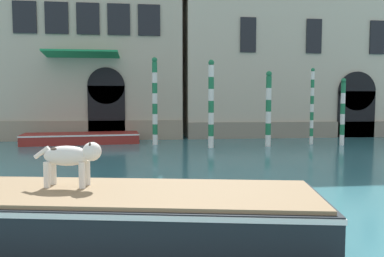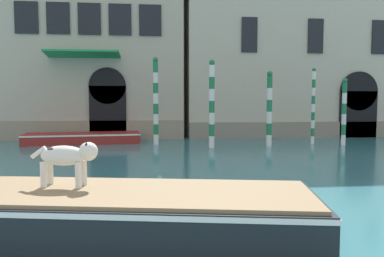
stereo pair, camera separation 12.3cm
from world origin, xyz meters
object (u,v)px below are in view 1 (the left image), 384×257
object	(u,v)px
dog_on_deck	(72,157)
mooring_pole_4	(268,109)
mooring_pole_3	(155,101)
mooring_pole_0	(211,104)
boat_moored_near_palazzo	(82,138)
mooring_pole_2	(312,106)
boat_foreground	(135,211)
mooring_pole_1	(343,111)

from	to	relation	value
dog_on_deck	mooring_pole_4	world-z (taller)	mooring_pole_4
mooring_pole_3	mooring_pole_4	world-z (taller)	mooring_pole_3
mooring_pole_0	mooring_pole_3	distance (m)	3.05
dog_on_deck	boat_moored_near_palazzo	size ratio (longest dim) A/B	0.20
mooring_pole_2	mooring_pole_3	xyz separation A→B (m)	(-8.01, 0.70, 0.27)
boat_foreground	mooring_pole_0	distance (m)	11.83
boat_moored_near_palazzo	mooring_pole_3	distance (m)	4.41
boat_moored_near_palazzo	mooring_pole_0	world-z (taller)	mooring_pole_0
boat_foreground	mooring_pole_1	xyz separation A→B (m)	(9.92, 11.55, 1.31)
mooring_pole_4	dog_on_deck	bearing A→B (deg)	-123.03
mooring_pole_3	mooring_pole_4	distance (m)	5.67
boat_moored_near_palazzo	mooring_pole_3	world-z (taller)	mooring_pole_3
boat_foreground	dog_on_deck	bearing A→B (deg)	168.07
boat_moored_near_palazzo	mooring_pole_1	xyz separation A→B (m)	(13.20, -2.28, 1.42)
mooring_pole_1	mooring_pole_2	world-z (taller)	mooring_pole_2
boat_moored_near_palazzo	mooring_pole_2	size ratio (longest dim) A/B	1.55
mooring_pole_3	mooring_pole_2	bearing A→B (deg)	-4.97
mooring_pole_3	mooring_pole_4	xyz separation A→B (m)	(5.49, -1.38, -0.37)
boat_foreground	mooring_pole_0	xyz separation A→B (m)	(3.17, 11.27, 1.71)
mooring_pole_0	mooring_pole_1	size ratio (longest dim) A/B	1.24
dog_on_deck	mooring_pole_0	bearing A→B (deg)	79.51
mooring_pole_0	mooring_pole_4	bearing A→B (deg)	3.40
boat_foreground	mooring_pole_2	bearing A→B (deg)	65.08
boat_foreground	boat_moored_near_palazzo	xyz separation A→B (m)	(-3.28, 13.83, -0.11)
boat_moored_near_palazzo	mooring_pole_3	xyz separation A→B (m)	(3.82, -1.01, 1.95)
mooring_pole_1	mooring_pole_2	distance (m)	1.50
mooring_pole_4	boat_moored_near_palazzo	bearing A→B (deg)	165.58
boat_foreground	mooring_pole_0	world-z (taller)	mooring_pole_0
boat_moored_near_palazzo	mooring_pole_3	bearing A→B (deg)	-21.13
dog_on_deck	mooring_pole_3	world-z (taller)	mooring_pole_3
dog_on_deck	mooring_pole_4	bearing A→B (deg)	68.07
dog_on_deck	mooring_pole_0	distance (m)	11.66
boat_foreground	boat_moored_near_palazzo	size ratio (longest dim) A/B	1.08
mooring_pole_0	mooring_pole_1	xyz separation A→B (m)	(6.75, 0.29, -0.40)
mooring_pole_3	dog_on_deck	bearing A→B (deg)	-97.62
mooring_pole_2	mooring_pole_3	size ratio (longest dim) A/B	0.88
dog_on_deck	mooring_pole_2	size ratio (longest dim) A/B	0.31
boat_foreground	mooring_pole_4	bearing A→B (deg)	72.50
boat_moored_near_palazzo	mooring_pole_1	size ratio (longest dim) A/B	1.80
mooring_pole_0	dog_on_deck	bearing A→B (deg)	-111.60
boat_foreground	boat_moored_near_palazzo	world-z (taller)	boat_foreground
mooring_pole_0	mooring_pole_2	bearing A→B (deg)	9.00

